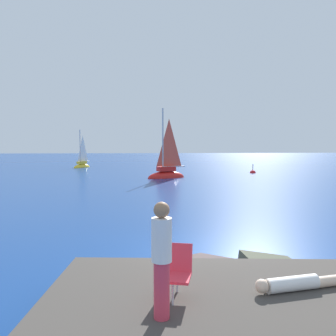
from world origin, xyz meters
TOP-DOWN VIEW (x-y plane):
  - ground_plane at (0.00, 0.00)m, footprint 160.00×160.00m
  - shore_ledge at (-0.19, -3.84)m, footprint 6.39×4.15m
  - boulder_seaward at (1.17, -1.66)m, footprint 1.33×1.58m
  - boulder_inland at (-0.42, -1.57)m, footprint 1.81×2.00m
  - sailboat_near at (0.17, 20.38)m, footprint 3.45×2.31m
  - sailboat_far at (-8.77, 32.65)m, footprint 2.03×2.55m
  - person_sunbather at (0.90, -3.70)m, footprint 1.74×0.53m
  - person_standing at (-1.39, -4.50)m, footprint 0.28×0.28m
  - beach_chair at (-1.13, -3.79)m, footprint 0.60×0.69m
  - marker_buoy at (8.61, 24.33)m, footprint 0.56×0.56m

SIDE VIEW (x-z plane):
  - ground_plane at x=0.00m, z-range 0.00..0.00m
  - boulder_seaward at x=1.17m, z-range -0.54..0.54m
  - boulder_inland at x=-0.42m, z-range -0.54..0.54m
  - marker_buoy at x=8.61m, z-range -0.56..0.57m
  - sailboat_far at x=-8.77m, z-range -2.10..2.62m
  - shore_ledge at x=-0.19m, z-range 0.00..0.62m
  - sailboat_near at x=0.17m, z-range -2.78..3.46m
  - person_sunbather at x=0.90m, z-range 0.61..0.86m
  - beach_chair at x=-1.13m, z-range 0.66..1.46m
  - person_standing at x=-1.39m, z-range 0.67..2.29m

